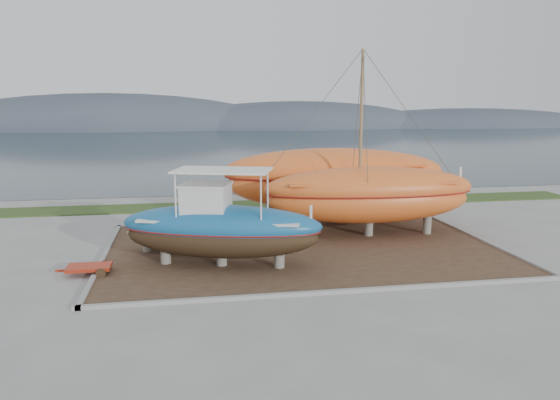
{
  "coord_description": "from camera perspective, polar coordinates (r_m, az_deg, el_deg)",
  "views": [
    {
      "loc": [
        -5.44,
        -20.39,
        6.91
      ],
      "look_at": [
        -1.13,
        4.0,
        2.42
      ],
      "focal_mm": 35.0,
      "sensor_mm": 36.0,
      "label": 1
    }
  ],
  "objects": [
    {
      "name": "blue_caique",
      "position": [
        22.91,
        -6.19,
        -1.88
      ],
      "size": [
        8.92,
        5.03,
        4.1
      ],
      "primitive_type": null,
      "rotation": [
        0.0,
        0.0,
        -0.3
      ],
      "color": "#175C91",
      "rests_on": "dirt_patch"
    },
    {
      "name": "ground",
      "position": [
        22.2,
        4.72,
        -7.89
      ],
      "size": [
        140.0,
        140.0,
        0.0
      ],
      "primitive_type": "plane",
      "color": "gray",
      "rests_on": "ground"
    },
    {
      "name": "dirt_patch",
      "position": [
        25.91,
        2.47,
        -5.12
      ],
      "size": [
        18.0,
        12.0,
        0.06
      ],
      "primitive_type": "cube",
      "color": "#422D1E",
      "rests_on": "ground"
    },
    {
      "name": "red_trailer",
      "position": [
        23.54,
        -19.32,
        -6.92
      ],
      "size": [
        2.59,
        1.3,
        0.37
      ],
      "primitive_type": null,
      "rotation": [
        0.0,
        0.0,
        -0.0
      ],
      "color": "#B02A13",
      "rests_on": "ground"
    },
    {
      "name": "white_dinghy",
      "position": [
        25.96,
        -11.05,
        -3.78
      ],
      "size": [
        4.21,
        1.66,
        1.25
      ],
      "primitive_type": null,
      "rotation": [
        0.0,
        0.0,
        0.02
      ],
      "color": "silver",
      "rests_on": "dirt_patch"
    },
    {
      "name": "curb_frame",
      "position": [
        25.9,
        2.47,
        -5.03
      ],
      "size": [
        18.6,
        12.6,
        0.15
      ],
      "primitive_type": null,
      "color": "gray",
      "rests_on": "ground"
    },
    {
      "name": "orange_sailboat",
      "position": [
        27.95,
        9.51,
        5.7
      ],
      "size": [
        11.05,
        3.7,
        9.37
      ],
      "primitive_type": null,
      "rotation": [
        0.0,
        0.0,
        -0.04
      ],
      "color": "orange",
      "rests_on": "dirt_patch"
    },
    {
      "name": "orange_bare_hull",
      "position": [
        31.31,
        5.58,
        1.44
      ],
      "size": [
        12.95,
        5.27,
        4.13
      ],
      "primitive_type": null,
      "rotation": [
        0.0,
        0.0,
        -0.12
      ],
      "color": "orange",
      "rests_on": "dirt_patch"
    },
    {
      "name": "sea",
      "position": [
        90.81,
        -6.59,
        5.84
      ],
      "size": [
        260.0,
        100.0,
        0.04
      ],
      "primitive_type": null,
      "color": "#182931",
      "rests_on": "ground"
    },
    {
      "name": "grass_strip",
      "position": [
        36.94,
        -1.38,
        -0.44
      ],
      "size": [
        44.0,
        3.0,
        0.08
      ],
      "primitive_type": "cube",
      "color": "#284219",
      "rests_on": "ground"
    },
    {
      "name": "mountain_ridge",
      "position": [
        145.65,
        -7.93,
        7.46
      ],
      "size": [
        200.0,
        36.0,
        20.0
      ],
      "primitive_type": null,
      "color": "#333D49",
      "rests_on": "ground"
    }
  ]
}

